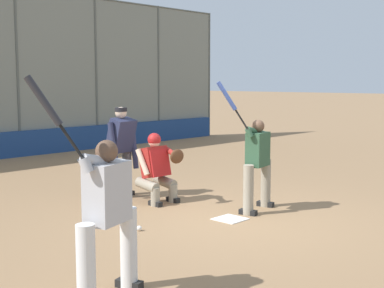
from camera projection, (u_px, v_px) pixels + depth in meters
ground_plane at (230, 219)px, 8.08m from camera, size 160.00×160.00×0.00m
home_plate_marker at (230, 219)px, 8.08m from camera, size 0.43×0.43×0.01m
batter_at_plate at (257, 162)px, 8.54m from camera, size 1.06×0.58×2.08m
catcher_behind_plate at (158, 167)px, 9.14m from camera, size 0.63×0.74×1.20m
umpire_home at (121, 149)px, 9.57m from camera, size 0.66×0.45×1.63m
batter_on_deck at (107, 214)px, 4.99m from camera, size 1.11×0.55×2.14m
spare_bat_near_backstop at (84, 159)px, 14.14m from camera, size 0.76×0.35×0.07m
baseball_loose at (139, 228)px, 7.46m from camera, size 0.07×0.07×0.07m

